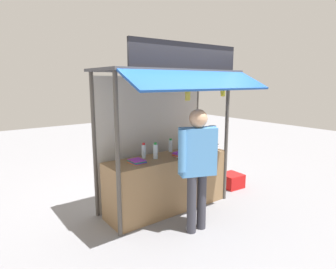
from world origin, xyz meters
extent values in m
plane|color=gray|center=(0.00, 0.00, 0.00)|extent=(20.00, 20.00, 0.00)
cube|color=olive|center=(0.00, 0.00, 0.44)|extent=(2.05, 0.59, 0.88)
cylinder|color=#4C4742|center=(-1.02, -0.29, 1.09)|extent=(0.06, 0.06, 2.17)
cylinder|color=#4C4742|center=(1.02, -0.29, 1.09)|extent=(0.06, 0.06, 2.17)
cylinder|color=#4C4742|center=(-1.02, 0.45, 1.09)|extent=(0.06, 0.06, 2.17)
cylinder|color=#4C4742|center=(1.02, 0.45, 1.09)|extent=(0.06, 0.06, 2.17)
cube|color=#B7B2A8|center=(0.00, 0.45, 1.06)|extent=(2.01, 0.04, 2.12)
cube|color=#3F3F44|center=(0.00, -0.02, 2.19)|extent=(2.25, 0.95, 0.04)
cube|color=#194799|center=(0.00, -0.74, 2.06)|extent=(2.21, 0.51, 0.26)
cube|color=black|center=(0.00, -0.44, 2.39)|extent=(1.84, 0.04, 0.35)
cylinder|color=#59544C|center=(0.00, -0.39, 2.09)|extent=(1.95, 0.02, 0.02)
cylinder|color=silver|center=(0.38, 0.10, 0.99)|extent=(0.07, 0.07, 0.22)
cylinder|color=blue|center=(0.38, 0.10, 1.12)|extent=(0.05, 0.05, 0.03)
cylinder|color=silver|center=(-0.37, 0.13, 0.98)|extent=(0.07, 0.07, 0.21)
cylinder|color=red|center=(-0.37, 0.13, 1.10)|extent=(0.04, 0.04, 0.03)
cylinder|color=silver|center=(-0.24, 0.00, 0.99)|extent=(0.07, 0.07, 0.22)
cylinder|color=#198C33|center=(-0.24, 0.00, 1.11)|extent=(0.05, 0.05, 0.03)
cylinder|color=silver|center=(0.21, 0.21, 0.98)|extent=(0.06, 0.06, 0.20)
cylinder|color=#198C33|center=(0.21, 0.21, 1.09)|extent=(0.04, 0.04, 0.03)
cube|color=white|center=(0.14, -0.16, 0.88)|extent=(0.17, 0.27, 0.01)
cube|color=red|center=(0.15, -0.16, 0.89)|extent=(0.20, 0.28, 0.01)
cube|color=yellow|center=(0.15, -0.15, 0.91)|extent=(0.17, 0.27, 0.01)
cube|color=purple|center=(0.14, -0.15, 0.92)|extent=(0.20, 0.28, 0.01)
cube|color=purple|center=(0.16, -0.16, 0.93)|extent=(0.17, 0.27, 0.01)
cube|color=orange|center=(-0.59, -0.02, 0.88)|extent=(0.21, 0.24, 0.01)
cube|color=purple|center=(-0.58, -0.03, 0.89)|extent=(0.19, 0.23, 0.01)
cube|color=blue|center=(-0.58, -0.03, 0.89)|extent=(0.19, 0.23, 0.01)
cube|color=green|center=(-0.58, -0.02, 0.91)|extent=(0.20, 0.24, 0.01)
cube|color=purple|center=(-0.59, -0.02, 0.92)|extent=(0.19, 0.23, 0.01)
cube|color=white|center=(0.96, 0.00, 0.88)|extent=(0.19, 0.23, 0.01)
cube|color=green|center=(0.96, 0.02, 0.89)|extent=(0.19, 0.23, 0.01)
cube|color=purple|center=(0.94, 0.02, 0.90)|extent=(0.20, 0.24, 0.01)
cube|color=purple|center=(0.95, 0.01, 0.91)|extent=(0.18, 0.22, 0.01)
cube|color=white|center=(0.95, 0.00, 0.92)|extent=(0.19, 0.23, 0.01)
cube|color=yellow|center=(0.94, 0.02, 0.93)|extent=(0.18, 0.23, 0.01)
cube|color=yellow|center=(0.94, 0.01, 0.94)|extent=(0.20, 0.24, 0.01)
cube|color=black|center=(0.95, 0.00, 0.95)|extent=(0.19, 0.23, 0.01)
cube|color=orange|center=(0.94, 0.01, 0.96)|extent=(0.19, 0.23, 0.01)
cube|color=white|center=(0.46, -0.21, 0.88)|extent=(0.25, 0.30, 0.01)
cube|color=red|center=(0.47, -0.20, 0.89)|extent=(0.25, 0.31, 0.01)
cube|color=red|center=(0.46, -0.20, 0.90)|extent=(0.26, 0.31, 0.01)
cube|color=red|center=(0.48, -0.21, 0.91)|extent=(0.25, 0.30, 0.01)
cube|color=black|center=(0.48, -0.22, 0.92)|extent=(0.26, 0.31, 0.01)
cube|color=blue|center=(0.47, -0.21, 0.93)|extent=(0.25, 0.30, 0.01)
cube|color=purple|center=(0.48, -0.22, 0.94)|extent=(0.23, 0.29, 0.01)
cylinder|color=#332D23|center=(0.05, -0.39, 2.01)|extent=(0.01, 0.01, 0.14)
cylinder|color=olive|center=(0.05, -0.39, 1.92)|extent=(0.04, 0.04, 0.04)
ellipsoid|color=gold|center=(0.08, -0.40, 1.84)|extent=(0.04, 0.08, 0.15)
ellipsoid|color=gold|center=(0.06, -0.37, 1.84)|extent=(0.07, 0.05, 0.15)
ellipsoid|color=gold|center=(0.04, -0.38, 1.84)|extent=(0.06, 0.05, 0.15)
ellipsoid|color=gold|center=(0.03, -0.39, 1.84)|extent=(0.04, 0.07, 0.15)
ellipsoid|color=gold|center=(0.04, -0.41, 1.84)|extent=(0.07, 0.05, 0.15)
ellipsoid|color=gold|center=(0.06, -0.41, 1.84)|extent=(0.08, 0.06, 0.15)
cylinder|color=#332D23|center=(0.79, -0.39, 2.02)|extent=(0.01, 0.01, 0.12)
cylinder|color=olive|center=(0.79, -0.39, 1.94)|extent=(0.04, 0.04, 0.04)
ellipsoid|color=yellow|center=(0.81, -0.39, 1.87)|extent=(0.04, 0.06, 0.13)
ellipsoid|color=yellow|center=(0.80, -0.37, 1.87)|extent=(0.07, 0.06, 0.14)
ellipsoid|color=yellow|center=(0.79, -0.38, 1.87)|extent=(0.06, 0.04, 0.13)
ellipsoid|color=yellow|center=(0.77, -0.38, 1.87)|extent=(0.06, 0.07, 0.14)
ellipsoid|color=yellow|center=(0.77, -0.40, 1.87)|extent=(0.05, 0.07, 0.13)
ellipsoid|color=yellow|center=(0.79, -0.41, 1.87)|extent=(0.08, 0.04, 0.13)
ellipsoid|color=yellow|center=(0.80, -0.41, 1.87)|extent=(0.06, 0.05, 0.14)
cylinder|color=#383842|center=(-0.20, -0.80, 0.40)|extent=(0.13, 0.13, 0.81)
cylinder|color=#383842|center=(-0.01, -0.80, 0.40)|extent=(0.13, 0.13, 0.81)
cube|color=#4C8CCC|center=(-0.11, -0.80, 1.13)|extent=(0.52, 0.37, 0.64)
cylinder|color=#4C8CCC|center=(-0.38, -0.80, 1.18)|extent=(0.10, 0.10, 0.54)
cylinder|color=#4C8CCC|center=(0.16, -0.80, 1.18)|extent=(0.10, 0.10, 0.54)
sphere|color=tan|center=(-0.11, -0.80, 1.57)|extent=(0.24, 0.24, 0.24)
cube|color=red|center=(1.56, 0.00, 0.13)|extent=(0.41, 0.41, 0.27)
camera|label=1|loc=(-2.62, -3.48, 2.04)|focal=30.34mm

